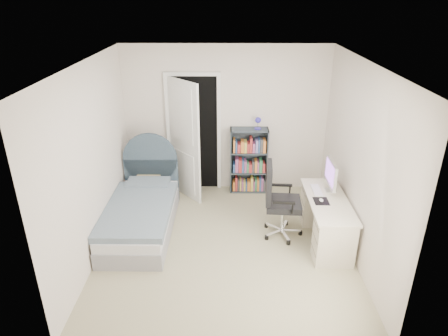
{
  "coord_description": "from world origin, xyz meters",
  "views": [
    {
      "loc": [
        0.03,
        -4.67,
        3.27
      ],
      "look_at": [
        -0.02,
        0.15,
        1.11
      ],
      "focal_mm": 32.0,
      "sensor_mm": 36.0,
      "label": 1
    }
  ],
  "objects_px": {
    "bed": "(142,212)",
    "office_chair": "(277,197)",
    "bookcase": "(249,163)",
    "desk": "(326,218)",
    "floor_lamp": "(179,159)",
    "nightstand": "(150,176)"
  },
  "relations": [
    {
      "from": "bookcase",
      "to": "nightstand",
      "type": "bearing_deg",
      "value": -171.81
    },
    {
      "from": "bookcase",
      "to": "desk",
      "type": "height_order",
      "value": "bookcase"
    },
    {
      "from": "desk",
      "to": "floor_lamp",
      "type": "bearing_deg",
      "value": 145.38
    },
    {
      "from": "floor_lamp",
      "to": "office_chair",
      "type": "distance_m",
      "value": 2.07
    },
    {
      "from": "nightstand",
      "to": "office_chair",
      "type": "relative_size",
      "value": 0.52
    },
    {
      "from": "bookcase",
      "to": "desk",
      "type": "bearing_deg",
      "value": -56.82
    },
    {
      "from": "nightstand",
      "to": "floor_lamp",
      "type": "bearing_deg",
      "value": 27.19
    },
    {
      "from": "nightstand",
      "to": "desk",
      "type": "relative_size",
      "value": 0.42
    },
    {
      "from": "nightstand",
      "to": "bookcase",
      "type": "height_order",
      "value": "bookcase"
    },
    {
      "from": "bed",
      "to": "desk",
      "type": "height_order",
      "value": "bed"
    },
    {
      "from": "floor_lamp",
      "to": "bed",
      "type": "bearing_deg",
      "value": -108.85
    },
    {
      "from": "floor_lamp",
      "to": "office_chair",
      "type": "height_order",
      "value": "floor_lamp"
    },
    {
      "from": "floor_lamp",
      "to": "bookcase",
      "type": "distance_m",
      "value": 1.22
    },
    {
      "from": "office_chair",
      "to": "bed",
      "type": "bearing_deg",
      "value": 175.71
    },
    {
      "from": "bed",
      "to": "floor_lamp",
      "type": "relative_size",
      "value": 1.32
    },
    {
      "from": "bed",
      "to": "office_chair",
      "type": "relative_size",
      "value": 1.75
    },
    {
      "from": "office_chair",
      "to": "bookcase",
      "type": "bearing_deg",
      "value": 103.26
    },
    {
      "from": "bookcase",
      "to": "desk",
      "type": "distance_m",
      "value": 1.84
    },
    {
      "from": "bed",
      "to": "desk",
      "type": "bearing_deg",
      "value": -6.31
    },
    {
      "from": "bed",
      "to": "desk",
      "type": "xyz_separation_m",
      "value": [
        2.64,
        -0.29,
        0.09
      ]
    },
    {
      "from": "bed",
      "to": "floor_lamp",
      "type": "height_order",
      "value": "floor_lamp"
    },
    {
      "from": "nightstand",
      "to": "floor_lamp",
      "type": "height_order",
      "value": "floor_lamp"
    }
  ]
}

